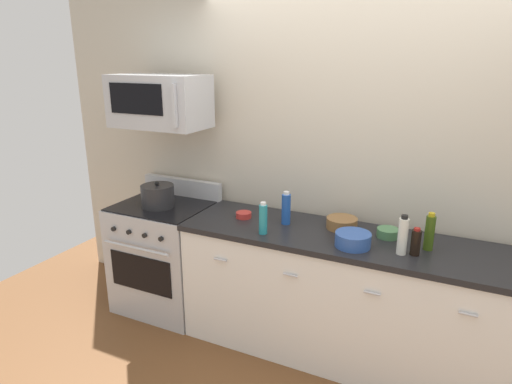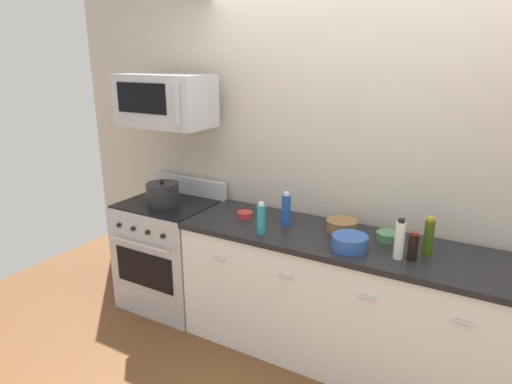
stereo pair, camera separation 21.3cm
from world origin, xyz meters
name	(u,v)px [view 1 (the left image)]	position (x,y,z in m)	size (l,w,h in m)	color
ground_plane	(338,352)	(0.00, 0.00, 0.00)	(6.45, 6.45, 0.00)	brown
back_wall	(363,162)	(0.00, 0.41, 1.35)	(5.37, 0.10, 2.70)	beige
counter_unit	(341,297)	(0.00, 0.00, 0.46)	(2.28, 0.66, 0.92)	white
range_oven	(166,255)	(-1.52, 0.00, 0.47)	(0.76, 0.69, 1.07)	#B7BABF
microwave	(159,101)	(-1.52, 0.05, 1.75)	(0.74, 0.44, 0.40)	#B7BABF
bottle_soda_blue	(286,209)	(-0.45, 0.05, 1.04)	(0.07, 0.07, 0.24)	#1E4CA5
bottle_olive_oil	(430,232)	(0.52, 0.02, 1.04)	(0.06, 0.06, 0.24)	#385114
bottle_dish_soap	(263,219)	(-0.52, -0.19, 1.03)	(0.06, 0.06, 0.23)	teal
bottle_soy_sauce_dark	(416,242)	(0.46, -0.10, 1.00)	(0.06, 0.06, 0.17)	black
bottle_vinegar_white	(403,236)	(0.38, -0.12, 1.04)	(0.06, 0.06, 0.25)	silver
bowl_green_glaze	(388,233)	(0.26, 0.11, 0.95)	(0.15, 0.15, 0.06)	#477A4C
bowl_blue_mixing	(353,239)	(0.09, -0.14, 0.97)	(0.23, 0.23, 0.09)	#2D519E
bowl_red_small	(244,215)	(-0.78, 0.03, 0.94)	(0.12, 0.12, 0.04)	#B72D28
bowl_wooden_salad	(342,223)	(-0.06, 0.14, 0.96)	(0.22, 0.22, 0.08)	brown
stockpot	(158,196)	(-1.52, -0.05, 1.01)	(0.26, 0.26, 0.21)	#262628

